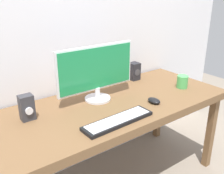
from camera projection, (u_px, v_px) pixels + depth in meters
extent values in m
cube|color=brown|center=(114.00, 106.00, 1.82)|extent=(1.70, 0.73, 0.06)
cube|color=brown|center=(210.00, 132.00, 2.16)|extent=(0.05, 0.05, 0.65)
cube|color=brown|center=(158.00, 107.00, 2.61)|extent=(0.05, 0.05, 0.65)
cylinder|color=silver|center=(98.00, 99.00, 1.85)|extent=(0.18, 0.18, 0.02)
cylinder|color=silver|center=(98.00, 93.00, 1.83)|extent=(0.04, 0.04, 0.08)
cube|color=silver|center=(96.00, 68.00, 1.77)|extent=(0.60, 0.02, 0.31)
cube|color=#1E8C4C|center=(97.00, 68.00, 1.76)|extent=(0.58, 0.01, 0.29)
cube|color=black|center=(118.00, 121.00, 1.54)|extent=(0.47, 0.14, 0.02)
cube|color=silver|center=(118.00, 119.00, 1.53)|extent=(0.43, 0.12, 0.00)
ellipsoid|color=black|center=(154.00, 101.00, 1.79)|extent=(0.07, 0.10, 0.03)
cube|color=#232328|center=(134.00, 71.00, 2.22)|extent=(0.08, 0.08, 0.15)
cylinder|color=#3F3F44|center=(137.00, 72.00, 2.19)|extent=(0.06, 0.00, 0.06)
cube|color=#333338|center=(27.00, 108.00, 1.55)|extent=(0.08, 0.07, 0.16)
cylinder|color=silver|center=(29.00, 111.00, 1.52)|extent=(0.05, 0.01, 0.05)
cylinder|color=#4CB259|center=(182.00, 82.00, 2.05)|extent=(0.09, 0.09, 0.10)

